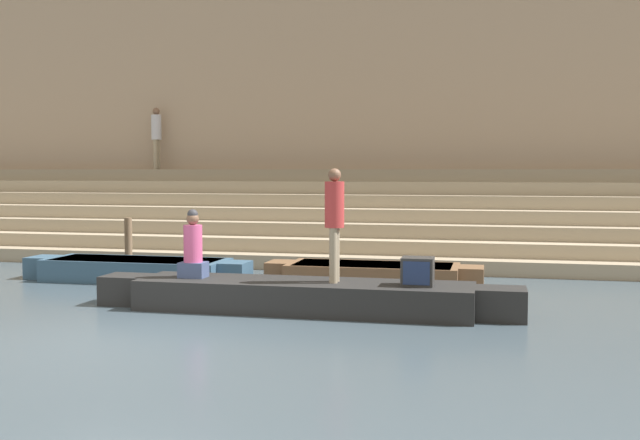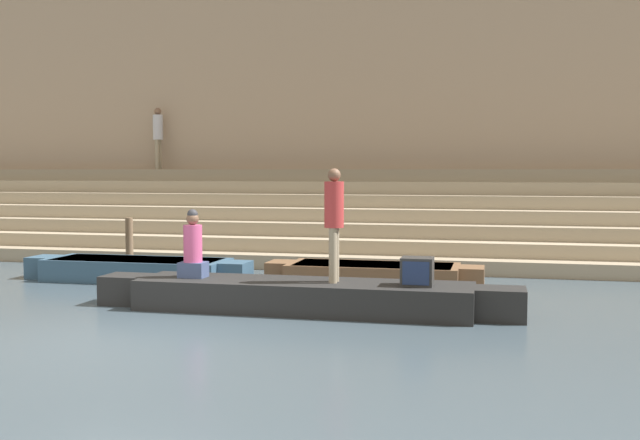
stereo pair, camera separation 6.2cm
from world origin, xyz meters
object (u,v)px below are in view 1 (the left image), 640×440
mooring_post (128,246)px  rowboat_main (303,295)px  tv_set (418,271)px  person_on_steps (156,133)px  person_standing (334,216)px  moored_boat_distant (373,275)px  moored_boat_shore (136,269)px  person_rowing (193,249)px

mooring_post → rowboat_main: bearing=-35.5°
tv_set → person_on_steps: 12.34m
person_standing → tv_set: 1.56m
tv_set → moored_boat_distant: bearing=111.7°
person_standing → moored_boat_shore: (-4.64, 2.44, -1.30)m
person_rowing → person_on_steps: 10.09m
person_rowing → mooring_post: (-2.94, 3.43, -0.35)m
tv_set → person_on_steps: size_ratio=0.27×
moored_boat_distant → mooring_post: mooring_post is taller
tv_set → mooring_post: size_ratio=0.40×
mooring_post → person_rowing: bearing=-49.4°
rowboat_main → person_standing: 1.38m
moored_boat_shore → moored_boat_distant: bearing=7.7°
moored_boat_shore → person_rowing: bearing=-42.9°
person_standing → person_rowing: (-2.38, 0.01, -0.58)m
person_rowing → moored_boat_distant: 3.81m
tv_set → person_on_steps: (-8.38, 8.67, 2.62)m
rowboat_main → person_on_steps: (-6.56, 8.62, 3.06)m
tv_set → moored_boat_distant: (-1.13, 2.77, -0.47)m
moored_boat_shore → person_standing: bearing=-23.5°
person_rowing → moored_boat_distant: bearing=50.9°
person_standing → person_on_steps: 11.29m
tv_set → mooring_post: mooring_post is taller
tv_set → person_on_steps: person_on_steps is taller
person_rowing → person_on_steps: (-4.68, 8.62, 2.37)m
rowboat_main → moored_boat_distant: bearing=72.9°
tv_set → person_rowing: bearing=178.8°
person_rowing → moored_boat_shore: (-2.25, 2.44, -0.72)m
tv_set → moored_boat_shore: bearing=156.9°
person_rowing → tv_set: (3.70, -0.05, -0.25)m
person_rowing → tv_set: size_ratio=2.33×
moored_boat_distant → person_on_steps: (-7.26, 5.90, 3.08)m
mooring_post → person_on_steps: person_on_steps is taller
rowboat_main → person_rowing: size_ratio=6.11×
tv_set → person_standing: bearing=177.5°
rowboat_main → mooring_post: mooring_post is taller
moored_boat_distant → person_on_steps: size_ratio=2.36×
mooring_post → moored_boat_distant: bearing=-7.4°
person_rowing → mooring_post: size_ratio=0.93×
person_rowing → rowboat_main: bearing=4.3°
tv_set → moored_boat_distant: tv_set is taller
tv_set → person_on_steps: bearing=133.6°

